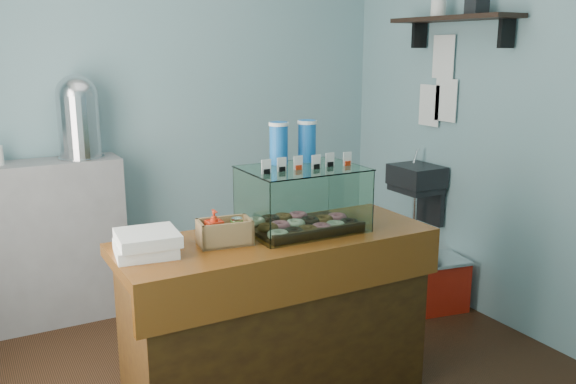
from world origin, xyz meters
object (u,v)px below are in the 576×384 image
coffee_urn (78,115)px  red_cooler (434,283)px  counter (277,318)px  display_case (300,196)px

coffee_urn → red_cooler: bearing=-27.2°
counter → coffee_urn: 1.94m
coffee_urn → display_case: bearing=-62.0°
display_case → red_cooler: display_case is taller
coffee_urn → red_cooler: (2.14, -1.10, -1.20)m
counter → display_case: size_ratio=2.68×
counter → coffee_urn: size_ratio=2.92×
counter → red_cooler: 1.61m
display_case → counter: bearing=-157.2°
counter → coffee_urn: (-0.63, 1.58, 0.93)m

